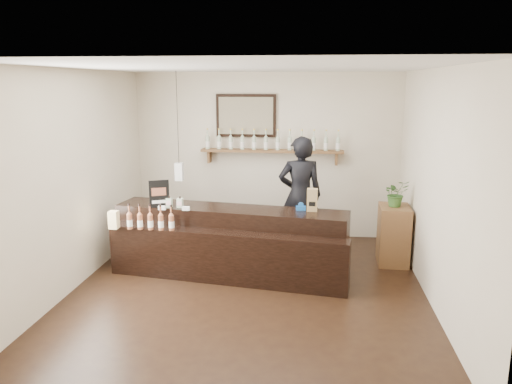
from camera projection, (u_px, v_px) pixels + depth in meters
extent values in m
plane|color=black|center=(248.00, 290.00, 6.43)|extent=(5.00, 5.00, 0.00)
plane|color=beige|center=(267.00, 156.00, 8.56)|extent=(4.50, 0.00, 4.50)
plane|color=beige|center=(203.00, 251.00, 3.71)|extent=(4.50, 0.00, 4.50)
plane|color=beige|center=(74.00, 180.00, 6.38)|extent=(0.00, 5.00, 5.00)
plane|color=beige|center=(436.00, 189.00, 5.88)|extent=(0.00, 5.00, 5.00)
plane|color=white|center=(247.00, 67.00, 5.83)|extent=(5.00, 5.00, 0.00)
cube|color=brown|center=(272.00, 151.00, 8.40)|extent=(2.40, 0.25, 0.04)
cube|color=brown|center=(209.00, 157.00, 8.57)|extent=(0.04, 0.20, 0.20)
cube|color=brown|center=(336.00, 159.00, 8.33)|extent=(0.04, 0.20, 0.20)
cube|color=black|center=(246.00, 116.00, 8.42)|extent=(1.02, 0.04, 0.72)
cube|color=#4D4131|center=(246.00, 116.00, 8.40)|extent=(0.92, 0.01, 0.62)
cube|color=white|center=(179.00, 172.00, 7.86)|extent=(0.12, 0.12, 0.28)
cylinder|color=black|center=(177.00, 118.00, 7.68)|extent=(0.01, 0.01, 1.41)
cylinder|color=#B1C4A4|center=(208.00, 143.00, 8.50)|extent=(0.07, 0.07, 0.20)
cone|color=#B1C4A4|center=(207.00, 135.00, 8.47)|extent=(0.07, 0.07, 0.05)
cylinder|color=#B1C4A4|center=(207.00, 132.00, 8.46)|extent=(0.02, 0.02, 0.07)
cylinder|color=gold|center=(207.00, 129.00, 8.45)|extent=(0.03, 0.03, 0.02)
cylinder|color=white|center=(208.00, 144.00, 8.50)|extent=(0.07, 0.07, 0.09)
cylinder|color=#B1C4A4|center=(219.00, 143.00, 8.47)|extent=(0.07, 0.07, 0.20)
cone|color=#B1C4A4|center=(219.00, 135.00, 8.45)|extent=(0.07, 0.07, 0.05)
cylinder|color=#B1C4A4|center=(219.00, 132.00, 8.43)|extent=(0.02, 0.02, 0.07)
cylinder|color=gold|center=(219.00, 129.00, 8.42)|extent=(0.03, 0.03, 0.02)
cylinder|color=white|center=(219.00, 144.00, 8.48)|extent=(0.07, 0.07, 0.09)
cylinder|color=#B1C4A4|center=(231.00, 143.00, 8.45)|extent=(0.07, 0.07, 0.20)
cone|color=#B1C4A4|center=(231.00, 136.00, 8.42)|extent=(0.07, 0.07, 0.05)
cylinder|color=#B1C4A4|center=(231.00, 132.00, 8.41)|extent=(0.02, 0.02, 0.07)
cylinder|color=gold|center=(231.00, 129.00, 8.40)|extent=(0.03, 0.03, 0.02)
cylinder|color=white|center=(231.00, 144.00, 8.46)|extent=(0.07, 0.07, 0.09)
cylinder|color=#B1C4A4|center=(242.00, 143.00, 8.43)|extent=(0.07, 0.07, 0.20)
cone|color=#B1C4A4|center=(242.00, 136.00, 8.40)|extent=(0.07, 0.07, 0.05)
cylinder|color=#B1C4A4|center=(242.00, 132.00, 8.39)|extent=(0.02, 0.02, 0.07)
cylinder|color=gold|center=(242.00, 129.00, 8.38)|extent=(0.03, 0.03, 0.02)
cylinder|color=white|center=(242.00, 144.00, 8.43)|extent=(0.07, 0.07, 0.09)
cylinder|color=#B1C4A4|center=(254.00, 143.00, 8.41)|extent=(0.07, 0.07, 0.20)
cone|color=#B1C4A4|center=(254.00, 136.00, 8.38)|extent=(0.07, 0.07, 0.05)
cylinder|color=#B1C4A4|center=(254.00, 132.00, 8.37)|extent=(0.02, 0.02, 0.07)
cylinder|color=gold|center=(254.00, 130.00, 8.36)|extent=(0.03, 0.03, 0.02)
cylinder|color=white|center=(254.00, 145.00, 8.41)|extent=(0.07, 0.07, 0.09)
cylinder|color=#B1C4A4|center=(266.00, 144.00, 8.38)|extent=(0.07, 0.07, 0.20)
cone|color=#B1C4A4|center=(266.00, 136.00, 8.36)|extent=(0.07, 0.07, 0.05)
cylinder|color=#B1C4A4|center=(266.00, 132.00, 8.34)|extent=(0.02, 0.02, 0.07)
cylinder|color=gold|center=(266.00, 130.00, 8.33)|extent=(0.03, 0.03, 0.02)
cylinder|color=white|center=(266.00, 145.00, 8.39)|extent=(0.07, 0.07, 0.09)
cylinder|color=#B1C4A4|center=(278.00, 144.00, 8.36)|extent=(0.07, 0.07, 0.20)
cone|color=#B1C4A4|center=(278.00, 136.00, 8.33)|extent=(0.07, 0.07, 0.05)
cylinder|color=#B1C4A4|center=(278.00, 133.00, 8.32)|extent=(0.02, 0.02, 0.07)
cylinder|color=gold|center=(278.00, 130.00, 8.31)|extent=(0.03, 0.03, 0.02)
cylinder|color=white|center=(278.00, 145.00, 8.37)|extent=(0.07, 0.07, 0.09)
cylinder|color=#B1C4A4|center=(290.00, 144.00, 8.34)|extent=(0.07, 0.07, 0.20)
cone|color=#B1C4A4|center=(290.00, 136.00, 8.31)|extent=(0.07, 0.07, 0.05)
cylinder|color=#B1C4A4|center=(290.00, 133.00, 8.30)|extent=(0.02, 0.02, 0.07)
cylinder|color=gold|center=(290.00, 130.00, 8.29)|extent=(0.03, 0.03, 0.02)
cylinder|color=white|center=(290.00, 145.00, 8.34)|extent=(0.07, 0.07, 0.09)
cylinder|color=#B1C4A4|center=(302.00, 144.00, 8.32)|extent=(0.07, 0.07, 0.20)
cone|color=#B1C4A4|center=(302.00, 136.00, 8.29)|extent=(0.07, 0.07, 0.05)
cylinder|color=#B1C4A4|center=(302.00, 133.00, 8.28)|extent=(0.02, 0.02, 0.07)
cylinder|color=gold|center=(302.00, 130.00, 8.27)|extent=(0.03, 0.03, 0.02)
cylinder|color=white|center=(302.00, 145.00, 8.32)|extent=(0.07, 0.07, 0.09)
cylinder|color=#B1C4A4|center=(314.00, 144.00, 8.29)|extent=(0.07, 0.07, 0.20)
cone|color=#B1C4A4|center=(314.00, 137.00, 8.27)|extent=(0.07, 0.07, 0.05)
cylinder|color=#B1C4A4|center=(314.00, 133.00, 8.25)|extent=(0.02, 0.02, 0.07)
cylinder|color=gold|center=(314.00, 130.00, 8.24)|extent=(0.03, 0.03, 0.02)
cylinder|color=white|center=(314.00, 145.00, 8.30)|extent=(0.07, 0.07, 0.09)
cylinder|color=#B1C4A4|center=(326.00, 144.00, 8.27)|extent=(0.07, 0.07, 0.20)
cone|color=#B1C4A4|center=(326.00, 137.00, 8.24)|extent=(0.07, 0.07, 0.05)
cylinder|color=#B1C4A4|center=(326.00, 133.00, 8.23)|extent=(0.02, 0.02, 0.07)
cylinder|color=gold|center=(326.00, 130.00, 8.22)|extent=(0.03, 0.03, 0.02)
cylinder|color=white|center=(326.00, 146.00, 8.28)|extent=(0.07, 0.07, 0.09)
cylinder|color=#B1C4A4|center=(338.00, 145.00, 8.25)|extent=(0.07, 0.07, 0.20)
cone|color=#B1C4A4|center=(338.00, 137.00, 8.22)|extent=(0.07, 0.07, 0.05)
cylinder|color=#B1C4A4|center=(338.00, 133.00, 8.21)|extent=(0.02, 0.02, 0.07)
cylinder|color=gold|center=(339.00, 130.00, 8.20)|extent=(0.03, 0.03, 0.02)
cylinder|color=white|center=(338.00, 146.00, 8.25)|extent=(0.07, 0.07, 0.09)
cube|color=black|center=(231.00, 239.00, 7.05)|extent=(3.33, 1.05, 0.92)
cube|color=black|center=(225.00, 257.00, 6.65)|extent=(3.28, 0.76, 0.69)
cube|color=white|center=(162.00, 208.00, 6.84)|extent=(0.10, 0.04, 0.05)
cube|color=white|center=(186.00, 209.00, 6.81)|extent=(0.10, 0.04, 0.05)
cube|color=#FFE39B|center=(114.00, 224.00, 6.74)|extent=(0.12, 0.12, 0.12)
cube|color=#FFE39B|center=(113.00, 215.00, 6.71)|extent=(0.12, 0.12, 0.12)
cube|color=#B1C4A4|center=(159.00, 202.00, 7.01)|extent=(0.08, 0.08, 0.13)
cube|color=beige|center=(158.00, 203.00, 6.96)|extent=(0.07, 0.00, 0.06)
cylinder|color=black|center=(158.00, 197.00, 6.99)|extent=(0.02, 0.02, 0.03)
cube|color=#B1C4A4|center=(169.00, 203.00, 6.99)|extent=(0.08, 0.08, 0.13)
cube|color=beige|center=(168.00, 203.00, 6.95)|extent=(0.07, 0.00, 0.06)
cylinder|color=black|center=(169.00, 197.00, 6.97)|extent=(0.02, 0.02, 0.03)
cube|color=#B1C4A4|center=(180.00, 203.00, 6.97)|extent=(0.08, 0.08, 0.13)
cube|color=beige|center=(179.00, 204.00, 6.93)|extent=(0.07, 0.00, 0.06)
cylinder|color=black|center=(180.00, 198.00, 6.95)|extent=(0.02, 0.02, 0.03)
cylinder|color=brown|center=(130.00, 222.00, 6.70)|extent=(0.07, 0.07, 0.20)
cone|color=brown|center=(129.00, 212.00, 6.68)|extent=(0.07, 0.07, 0.05)
cylinder|color=brown|center=(129.00, 208.00, 6.66)|extent=(0.02, 0.02, 0.07)
cylinder|color=black|center=(129.00, 205.00, 6.65)|extent=(0.03, 0.03, 0.02)
cylinder|color=white|center=(130.00, 223.00, 6.71)|extent=(0.07, 0.07, 0.09)
cylinder|color=brown|center=(140.00, 222.00, 6.69)|extent=(0.07, 0.07, 0.20)
cone|color=brown|center=(140.00, 213.00, 6.66)|extent=(0.07, 0.07, 0.05)
cylinder|color=brown|center=(139.00, 208.00, 6.65)|extent=(0.02, 0.02, 0.07)
cylinder|color=black|center=(139.00, 205.00, 6.64)|extent=(0.03, 0.03, 0.02)
cylinder|color=white|center=(140.00, 223.00, 6.69)|extent=(0.07, 0.07, 0.09)
cylinder|color=brown|center=(150.00, 222.00, 6.67)|extent=(0.07, 0.07, 0.20)
cone|color=brown|center=(150.00, 213.00, 6.64)|extent=(0.07, 0.07, 0.05)
cylinder|color=brown|center=(150.00, 209.00, 6.63)|extent=(0.02, 0.02, 0.07)
cylinder|color=black|center=(150.00, 205.00, 6.62)|extent=(0.03, 0.03, 0.02)
cylinder|color=white|center=(151.00, 224.00, 6.67)|extent=(0.07, 0.07, 0.09)
cylinder|color=brown|center=(161.00, 223.00, 6.65)|extent=(0.07, 0.07, 0.20)
cone|color=brown|center=(161.00, 213.00, 6.63)|extent=(0.07, 0.07, 0.05)
cylinder|color=brown|center=(160.00, 209.00, 6.61)|extent=(0.02, 0.02, 0.07)
cylinder|color=black|center=(160.00, 206.00, 6.60)|extent=(0.03, 0.03, 0.02)
cylinder|color=white|center=(161.00, 224.00, 6.66)|extent=(0.07, 0.07, 0.09)
cylinder|color=brown|center=(171.00, 223.00, 6.64)|extent=(0.07, 0.07, 0.20)
cone|color=brown|center=(171.00, 214.00, 6.61)|extent=(0.07, 0.07, 0.05)
cylinder|color=brown|center=(171.00, 209.00, 6.60)|extent=(0.02, 0.02, 0.07)
cylinder|color=black|center=(171.00, 206.00, 6.59)|extent=(0.03, 0.03, 0.02)
cylinder|color=white|center=(172.00, 224.00, 6.64)|extent=(0.07, 0.07, 0.09)
cube|color=black|center=(159.00, 194.00, 6.94)|extent=(0.26, 0.13, 0.39)
cube|color=brown|center=(159.00, 192.00, 6.92)|extent=(0.18, 0.08, 0.11)
cube|color=white|center=(159.00, 202.00, 6.95)|extent=(0.18, 0.08, 0.04)
cube|color=olive|center=(312.00, 200.00, 6.75)|extent=(0.14, 0.11, 0.31)
cube|color=black|center=(312.00, 204.00, 6.71)|extent=(0.09, 0.00, 0.06)
cube|color=#1755A7|center=(301.00, 208.00, 6.81)|extent=(0.14, 0.07, 0.06)
cylinder|color=#1755A7|center=(301.00, 205.00, 6.80)|extent=(0.07, 0.04, 0.07)
cube|color=brown|center=(393.00, 235.00, 7.34)|extent=(0.45, 0.61, 0.86)
imported|color=#335C24|center=(396.00, 193.00, 7.21)|extent=(0.43, 0.40, 0.39)
imported|color=black|center=(300.00, 188.00, 7.64)|extent=(0.82, 0.60, 2.08)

